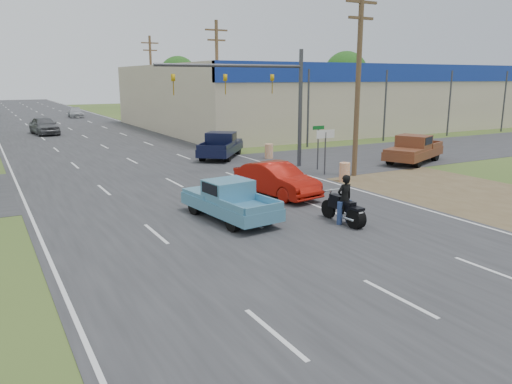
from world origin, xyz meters
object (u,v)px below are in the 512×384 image
blue_pickup (228,199)px  distant_car_grey (44,126)px  navy_pickup (221,145)px  motorcycle (345,211)px  distant_car_silver (76,113)px  rider (345,201)px  red_convertible (276,180)px  brown_pickup (413,149)px

blue_pickup → distant_car_grey: 35.23m
navy_pickup → motorcycle: bearing=-60.3°
distant_car_grey → distant_car_silver: size_ratio=1.11×
motorcycle → distant_car_silver: distant_car_silver is taller
rider → distant_car_grey: size_ratio=0.35×
motorcycle → blue_pickup: bearing=139.7°
red_convertible → brown_pickup: bearing=6.3°
blue_pickup → distant_car_silver: blue_pickup is taller
distant_car_grey → navy_pickup: bearing=-74.0°
brown_pickup → distant_car_silver: (-12.12, 50.09, -0.25)m
rider → motorcycle: bearing=90.0°
motorcycle → navy_pickup: bearing=79.1°
rider → blue_pickup: rider is taller
red_convertible → distant_car_silver: bearing=80.0°
red_convertible → brown_pickup: size_ratio=0.80×
rider → brown_pickup: 15.28m
brown_pickup → distant_car_silver: brown_pickup is taller
red_convertible → blue_pickup: (-3.63, -2.36, 0.02)m
navy_pickup → brown_pickup: brown_pickup is taller
red_convertible → distant_car_grey: (-6.13, 32.79, 0.10)m
motorcycle → blue_pickup: size_ratio=0.48×
red_convertible → distant_car_silver: red_convertible is taller
motorcycle → distant_car_silver: 58.82m
blue_pickup → distant_car_grey: size_ratio=0.96×
motorcycle → brown_pickup: brown_pickup is taller
red_convertible → distant_car_silver: size_ratio=1.02×
distant_car_silver → distant_car_grey: bearing=-103.2°
motorcycle → red_convertible: bearing=87.0°
motorcycle → rider: 0.37m
red_convertible → navy_pickup: (2.66, 11.56, 0.12)m
blue_pickup → navy_pickup: bearing=59.4°
red_convertible → brown_pickup: brown_pickup is taller
brown_pickup → rider: bearing=101.2°
motorcycle → rider: (-0.00, 0.07, 0.36)m
rider → distant_car_grey: bearing=-82.4°
rider → navy_pickup: (2.81, 16.66, -0.01)m
motorcycle → brown_pickup: size_ratio=0.41×
red_convertible → navy_pickup: size_ratio=0.86×
distant_car_silver → navy_pickup: bearing=-82.8°
motorcycle → blue_pickup: 4.48m
blue_pickup → distant_car_grey: distant_car_grey is taller
brown_pickup → distant_car_silver: bearing=-9.8°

